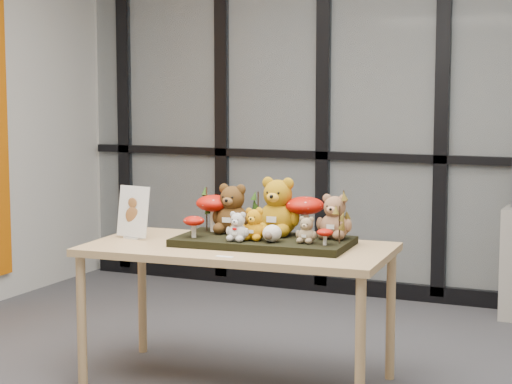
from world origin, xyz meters
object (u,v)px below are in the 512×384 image
at_px(bear_beige_small, 307,228).
at_px(mushroom_back_right, 305,214).
at_px(bear_brown_medium, 233,206).
at_px(plush_cream_hedgehog, 272,232).
at_px(mushroom_back_left, 214,211).
at_px(display_table, 238,258).
at_px(bear_pooh_yellow, 278,203).
at_px(mushroom_front_right, 325,236).
at_px(mushroom_front_left, 194,226).
at_px(bear_white_bow, 238,225).
at_px(diorama_tray, 263,241).
at_px(sign_holder, 133,214).
at_px(bear_small_yellow, 255,222).
at_px(bear_tan_back, 335,214).

xyz_separation_m(bear_beige_small, mushroom_back_right, (-0.09, 0.21, 0.04)).
xyz_separation_m(bear_brown_medium, mushroom_back_right, (0.39, 0.08, -0.03)).
distance_m(plush_cream_hedgehog, mushroom_back_right, 0.27).
bearing_deg(mushroom_back_left, display_table, -35.38).
height_order(bear_pooh_yellow, mushroom_front_right, bear_pooh_yellow).
xyz_separation_m(display_table, mushroom_front_left, (-0.23, -0.07, 0.17)).
distance_m(display_table, bear_white_bow, 0.21).
height_order(diorama_tray, mushroom_front_left, mushroom_front_left).
bearing_deg(display_table, sign_holder, 178.30).
distance_m(display_table, bear_brown_medium, 0.31).
distance_m(bear_pooh_yellow, mushroom_back_right, 0.16).
distance_m(bear_small_yellow, sign_holder, 0.72).
distance_m(mushroom_front_right, sign_holder, 1.11).
xyz_separation_m(plush_cream_hedgehog, mushroom_back_right, (0.08, 0.25, 0.07)).
relative_size(bear_pooh_yellow, sign_holder, 1.18).
bearing_deg(bear_small_yellow, plush_cream_hedgehog, -15.10).
xyz_separation_m(diorama_tray, bear_brown_medium, (-0.22, 0.08, 0.17)).
bearing_deg(bear_small_yellow, mushroom_back_left, 148.40).
bearing_deg(display_table, bear_pooh_yellow, 49.76).
xyz_separation_m(bear_tan_back, mushroom_back_left, (-0.68, -0.05, -0.02)).
height_order(bear_tan_back, bear_beige_small, bear_tan_back).
height_order(mushroom_back_right, mushroom_front_left, mushroom_back_right).
relative_size(bear_tan_back, plush_cream_hedgehog, 2.62).
height_order(bear_white_bow, bear_beige_small, bear_white_bow).
relative_size(bear_brown_medium, bear_small_yellow, 1.61).
height_order(mushroom_back_right, sign_holder, sign_holder).
bearing_deg(display_table, bear_small_yellow, -9.78).
bearing_deg(bear_tan_back, mushroom_back_right, 170.51).
relative_size(bear_small_yellow, mushroom_back_right, 0.79).
relative_size(bear_pooh_yellow, bear_small_yellow, 1.86).
bearing_deg(bear_white_bow, mushroom_back_left, 133.64).
xyz_separation_m(diorama_tray, bear_pooh_yellow, (0.03, 0.13, 0.19)).
height_order(bear_pooh_yellow, mushroom_front_left, bear_pooh_yellow).
height_order(display_table, diorama_tray, diorama_tray).
bearing_deg(bear_brown_medium, display_table, -58.99).
bearing_deg(bear_pooh_yellow, bear_tan_back, -2.66).
height_order(bear_brown_medium, mushroom_front_left, bear_brown_medium).
relative_size(bear_tan_back, mushroom_front_right, 2.77).
bearing_deg(mushroom_back_right, diorama_tray, -138.61).
bearing_deg(bear_brown_medium, plush_cream_hedgehog, -33.76).
relative_size(bear_tan_back, mushroom_front_left, 2.05).
bearing_deg(mushroom_back_right, mushroom_front_left, -150.63).
bearing_deg(bear_tan_back, bear_brown_medium, -178.03).
distance_m(display_table, mushroom_front_right, 0.51).
relative_size(diorama_tray, plush_cream_hedgehog, 9.34).
bearing_deg(display_table, mushroom_front_left, -167.25).
bearing_deg(mushroom_back_right, bear_beige_small, -66.43).
height_order(plush_cream_hedgehog, mushroom_back_left, mushroom_back_left).
height_order(bear_pooh_yellow, sign_holder, bear_pooh_yellow).
height_order(diorama_tray, bear_small_yellow, bear_small_yellow).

